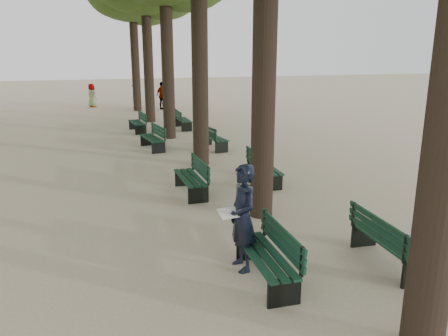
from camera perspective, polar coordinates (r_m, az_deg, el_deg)
name	(u,v)px	position (r m, az deg, el deg)	size (l,w,h in m)	color
ground	(250,291)	(7.13, 3.36, -15.73)	(120.00, 120.00, 0.00)	#B9AA8C
bench_left_0	(265,265)	(7.31, 5.43, -12.53)	(0.69, 1.83, 0.92)	black
bench_left_1	(191,184)	(11.55, -4.38, -2.10)	(0.60, 1.81, 0.92)	black
bench_left_2	(152,142)	(17.13, -9.34, 3.32)	(0.78, 1.85, 0.92)	black
bench_left_3	(137,126)	(21.13, -11.25, 5.38)	(0.66, 1.83, 0.92)	black
bench_right_0	(388,250)	(8.29, 20.66, -10.03)	(0.73, 1.84, 0.92)	black
bench_right_1	(264,173)	(12.58, 5.27, -0.71)	(0.73, 1.84, 0.92)	black
bench_right_2	(213,142)	(16.99, -1.39, 3.42)	(0.75, 1.85, 0.92)	black
bench_right_3	(183,123)	(21.65, -5.32, 5.82)	(0.65, 1.82, 0.92)	black
man_with_map	(243,218)	(7.40, 2.45, -6.51)	(0.64, 0.76, 1.86)	black
pedestrian_b	(136,95)	(30.97, -11.42, 9.34)	(1.08, 0.34, 1.68)	#262628
pedestrian_c	(162,96)	(29.32, -8.06, 9.34)	(1.07, 0.36, 1.82)	#262628
pedestrian_d	(92,95)	(31.73, -16.88, 9.06)	(0.78, 0.32, 1.60)	#262628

